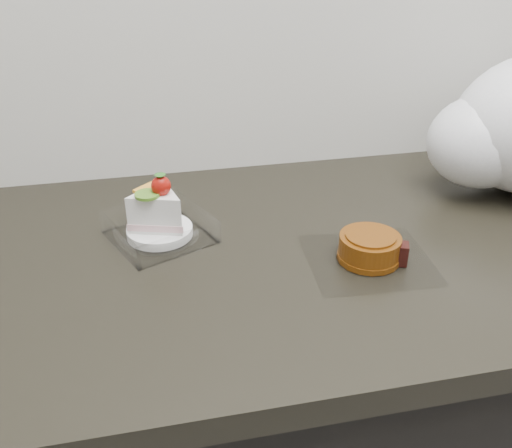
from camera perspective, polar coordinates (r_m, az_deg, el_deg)
The scene contains 3 objects.
counter at distance 1.23m, azimuth 11.04°, elevation -19.27°, with size 2.04×0.64×0.90m.
cake_tray at distance 0.90m, azimuth -9.69°, elevation 0.31°, with size 0.18×0.18×0.11m.
mooncake_wrap at distance 0.85m, azimuth 11.36°, elevation -2.57°, with size 0.19×0.18×0.04m.
Camera 1 is at (-0.39, 0.96, 1.36)m, focal length 40.00 mm.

